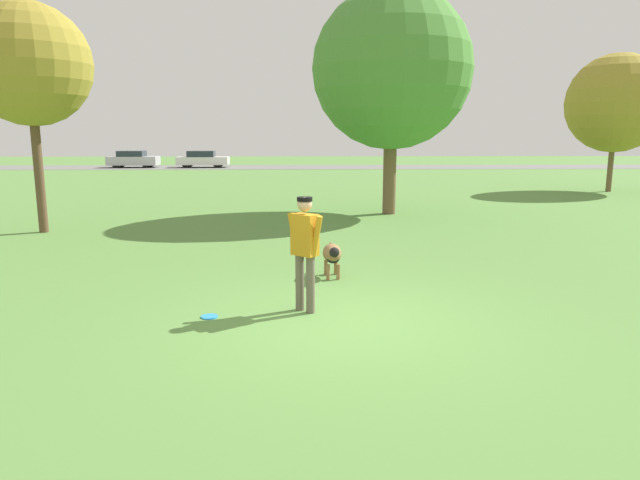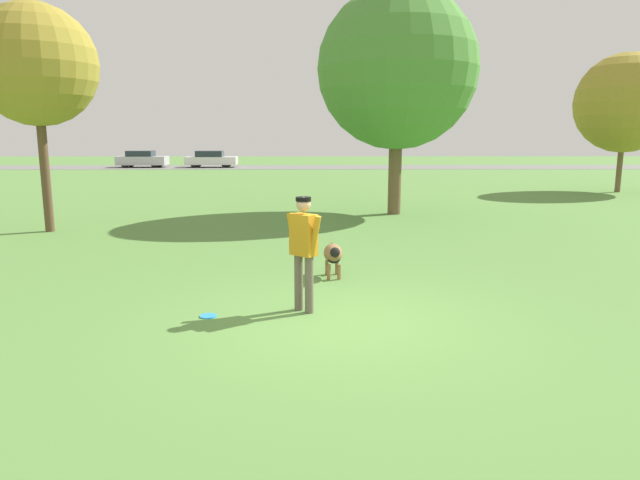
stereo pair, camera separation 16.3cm
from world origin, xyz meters
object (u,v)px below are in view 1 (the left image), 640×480
tree_near_left (29,65)px  tree_mid_center (392,69)px  dog (332,254)px  frisbee (209,317)px  person (305,245)px  parked_car_silver (133,159)px  tree_far_right (616,103)px  parked_car_white (203,159)px

tree_near_left → tree_mid_center: 10.48m
dog → tree_mid_center: size_ratio=0.13×
tree_mid_center → frisbee: bearing=-111.3°
person → tree_mid_center: size_ratio=0.24×
person → parked_car_silver: person is taller
frisbee → tree_far_right: size_ratio=0.04×
tree_near_left → parked_car_white: size_ratio=1.48×
tree_mid_center → parked_car_silver: bearing=121.3°
tree_near_left → tree_far_right: bearing=26.3°
parked_car_silver → frisbee: bearing=-73.7°
frisbee → parked_car_silver: parked_car_silver is taller
tree_near_left → dog: bearing=-34.3°
parked_car_silver → parked_car_white: (5.46, -0.05, 0.00)m
tree_near_left → tree_far_right: 23.63m
frisbee → tree_far_right: 24.03m
tree_far_right → parked_car_silver: (-27.52, 19.64, -3.33)m
person → dog: (0.51, 2.05, -0.59)m
dog → tree_mid_center: (2.32, 8.55, 4.23)m
dog → parked_car_silver: bearing=-161.9°
parked_car_white → dog: bearing=-78.0°
frisbee → person: bearing=9.9°
dog → tree_far_right: bearing=135.6°
frisbee → tree_far_right: (15.49, 17.94, 3.97)m
tree_far_right → parked_car_silver: 33.98m
parked_car_silver → tree_far_right: bearing=-37.0°
frisbee → tree_mid_center: bearing=68.7°
dog → tree_far_right: size_ratio=0.16×
tree_near_left → tree_mid_center: (9.92, 3.37, 0.28)m
frisbee → tree_mid_center: 12.53m
tree_far_right → parked_car_white: bearing=138.4°
tree_near_left → parked_car_silver: 31.00m
tree_far_right → parked_car_white: (-22.07, 19.59, -3.33)m
person → tree_near_left: (-7.09, 7.23, 3.36)m
tree_near_left → tree_mid_center: size_ratio=0.83×
frisbee → parked_car_white: size_ratio=0.06×
parked_car_white → frisbee: bearing=-81.6°
frisbee → dog: bearing=50.2°
parked_car_silver → parked_car_white: parked_car_silver is taller
dog → parked_car_silver: 37.94m
tree_near_left → person: bearing=-45.6°
tree_near_left → parked_car_white: tree_near_left is taller
tree_near_left → tree_far_right: (21.18, 10.46, -0.40)m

